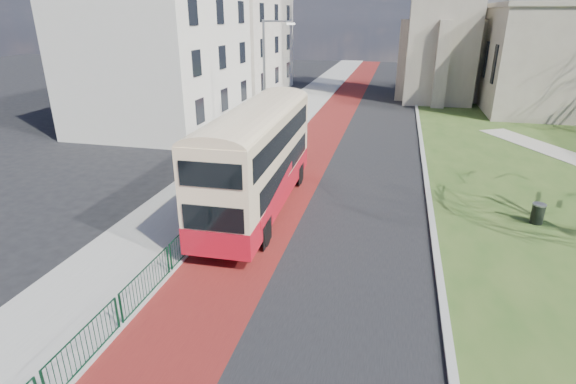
% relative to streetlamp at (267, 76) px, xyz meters
% --- Properties ---
extents(ground, '(160.00, 160.00, 0.00)m').
position_rel_streetlamp_xyz_m(ground, '(4.35, -18.00, -4.59)').
color(ground, black).
rests_on(ground, ground).
extents(road_carriageway, '(9.00, 120.00, 0.01)m').
position_rel_streetlamp_xyz_m(road_carriageway, '(5.85, 2.00, -4.59)').
color(road_carriageway, black).
rests_on(road_carriageway, ground).
extents(bus_lane, '(3.40, 120.00, 0.01)m').
position_rel_streetlamp_xyz_m(bus_lane, '(3.15, 2.00, -4.59)').
color(bus_lane, '#591414').
rests_on(bus_lane, ground).
extents(pavement_west, '(4.00, 120.00, 0.12)m').
position_rel_streetlamp_xyz_m(pavement_west, '(-0.65, 2.00, -4.53)').
color(pavement_west, gray).
rests_on(pavement_west, ground).
extents(kerb_west, '(0.25, 120.00, 0.13)m').
position_rel_streetlamp_xyz_m(kerb_west, '(1.35, 2.00, -4.53)').
color(kerb_west, '#999993').
rests_on(kerb_west, ground).
extents(kerb_east, '(0.25, 80.00, 0.13)m').
position_rel_streetlamp_xyz_m(kerb_east, '(10.45, 4.00, -4.53)').
color(kerb_east, '#999993').
rests_on(kerb_east, ground).
extents(pedestrian_railing, '(0.07, 24.00, 1.12)m').
position_rel_streetlamp_xyz_m(pedestrian_railing, '(1.40, -14.00, -4.04)').
color(pedestrian_railing, '#0C351F').
rests_on(pedestrian_railing, ground).
extents(street_block_near, '(10.30, 14.30, 13.00)m').
position_rel_streetlamp_xyz_m(street_block_near, '(-9.65, 4.00, 1.92)').
color(street_block_near, silver).
rests_on(street_block_near, ground).
extents(street_block_far, '(10.30, 16.30, 11.50)m').
position_rel_streetlamp_xyz_m(street_block_far, '(-9.65, 20.00, 1.17)').
color(street_block_far, beige).
rests_on(street_block_far, ground).
extents(streetlamp, '(2.13, 0.18, 8.00)m').
position_rel_streetlamp_xyz_m(streetlamp, '(0.00, 0.00, 0.00)').
color(streetlamp, gray).
rests_on(streetlamp, pavement_west).
extents(bus, '(2.81, 11.09, 4.61)m').
position_rel_streetlamp_xyz_m(bus, '(2.75, -11.04, -1.96)').
color(bus, '#B1101F').
rests_on(bus, ground).
extents(litter_bin, '(0.68, 0.68, 0.90)m').
position_rel_streetlamp_xyz_m(litter_bin, '(14.78, -9.75, -4.10)').
color(litter_bin, black).
rests_on(litter_bin, grass_green).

